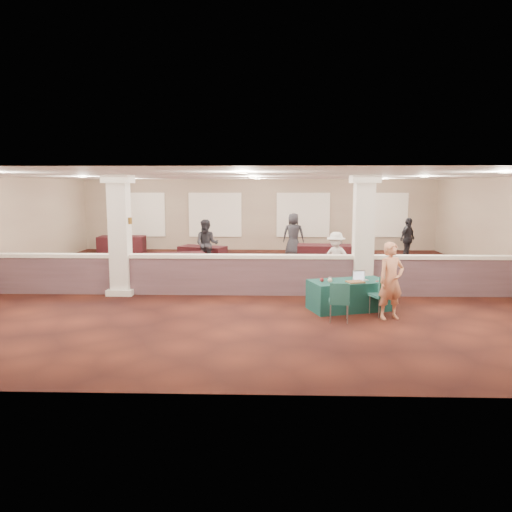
{
  "coord_description": "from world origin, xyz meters",
  "views": [
    {
      "loc": [
        0.57,
        -14.71,
        2.95
      ],
      "look_at": [
        0.17,
        -2.0,
        1.13
      ],
      "focal_mm": 35.0,
      "sensor_mm": 36.0,
      "label": 1
    }
  ],
  "objects_px": {
    "conf_chair_side": "(339,298)",
    "attendee_a": "(207,244)",
    "far_table_back_center": "(203,255)",
    "near_table": "(348,295)",
    "far_table_back_right": "(324,256)",
    "attendee_b": "(336,258)",
    "conf_chair_main": "(384,292)",
    "far_table_front_right": "(395,271)",
    "far_table_front_center": "(206,271)",
    "attendee_d": "(293,235)",
    "far_table_front_left": "(174,266)",
    "attendee_c": "(408,239)",
    "far_table_back_left": "(122,245)",
    "woman": "(391,281)"
  },
  "relations": [
    {
      "from": "far_table_front_center",
      "to": "attendee_b",
      "type": "xyz_separation_m",
      "value": [
        3.95,
        -0.07,
        0.44
      ]
    },
    {
      "from": "far_table_front_left",
      "to": "attendee_a",
      "type": "height_order",
      "value": "attendee_a"
    },
    {
      "from": "near_table",
      "to": "far_table_front_right",
      "type": "height_order",
      "value": "far_table_front_right"
    },
    {
      "from": "far_table_front_center",
      "to": "attendee_c",
      "type": "bearing_deg",
      "value": 32.29
    },
    {
      "from": "far_table_front_left",
      "to": "far_table_back_center",
      "type": "height_order",
      "value": "far_table_front_left"
    },
    {
      "from": "conf_chair_main",
      "to": "far_table_front_center",
      "type": "bearing_deg",
      "value": 118.4
    },
    {
      "from": "far_table_front_center",
      "to": "conf_chair_main",
      "type": "bearing_deg",
      "value": -40.62
    },
    {
      "from": "conf_chair_main",
      "to": "attendee_c",
      "type": "relative_size",
      "value": 0.56
    },
    {
      "from": "far_table_front_left",
      "to": "attendee_b",
      "type": "height_order",
      "value": "attendee_b"
    },
    {
      "from": "attendee_c",
      "to": "attendee_d",
      "type": "height_order",
      "value": "attendee_d"
    },
    {
      "from": "conf_chair_side",
      "to": "attendee_a",
      "type": "relative_size",
      "value": 0.5
    },
    {
      "from": "far_table_front_left",
      "to": "conf_chair_main",
      "type": "bearing_deg",
      "value": -37.97
    },
    {
      "from": "far_table_back_center",
      "to": "attendee_c",
      "type": "bearing_deg",
      "value": 9.31
    },
    {
      "from": "near_table",
      "to": "attendee_d",
      "type": "height_order",
      "value": "attendee_d"
    },
    {
      "from": "conf_chair_side",
      "to": "far_table_back_right",
      "type": "height_order",
      "value": "conf_chair_side"
    },
    {
      "from": "far_table_front_right",
      "to": "attendee_d",
      "type": "relative_size",
      "value": 0.98
    },
    {
      "from": "far_table_front_left",
      "to": "attendee_c",
      "type": "relative_size",
      "value": 1.17
    },
    {
      "from": "far_table_front_right",
      "to": "far_table_back_center",
      "type": "height_order",
      "value": "far_table_front_right"
    },
    {
      "from": "far_table_back_left",
      "to": "near_table",
      "type": "bearing_deg",
      "value": -48.49
    },
    {
      "from": "near_table",
      "to": "attendee_c",
      "type": "height_order",
      "value": "attendee_c"
    },
    {
      "from": "far_table_front_left",
      "to": "far_table_back_center",
      "type": "distance_m",
      "value": 2.92
    },
    {
      "from": "conf_chair_main",
      "to": "woman",
      "type": "distance_m",
      "value": 0.39
    },
    {
      "from": "attendee_d",
      "to": "far_table_front_center",
      "type": "bearing_deg",
      "value": 67.86
    },
    {
      "from": "near_table",
      "to": "attendee_d",
      "type": "xyz_separation_m",
      "value": [
        -0.93,
        8.91,
        0.55
      ]
    },
    {
      "from": "far_table_front_left",
      "to": "attendee_a",
      "type": "xyz_separation_m",
      "value": [
        0.78,
        1.99,
        0.47
      ]
    },
    {
      "from": "far_table_front_center",
      "to": "far_table_back_left",
      "type": "xyz_separation_m",
      "value": [
        -4.39,
        5.96,
        0.06
      ]
    },
    {
      "from": "near_table",
      "to": "woman",
      "type": "bearing_deg",
      "value": -62.94
    },
    {
      "from": "attendee_c",
      "to": "attendee_b",
      "type": "bearing_deg",
      "value": -172.01
    },
    {
      "from": "far_table_back_center",
      "to": "near_table",
      "type": "bearing_deg",
      "value": -56.65
    },
    {
      "from": "conf_chair_main",
      "to": "far_table_front_right",
      "type": "height_order",
      "value": "conf_chair_main"
    },
    {
      "from": "conf_chair_side",
      "to": "far_table_back_right",
      "type": "distance_m",
      "value": 7.53
    },
    {
      "from": "far_table_front_left",
      "to": "far_table_front_right",
      "type": "distance_m",
      "value": 6.85
    },
    {
      "from": "near_table",
      "to": "far_table_front_center",
      "type": "distance_m",
      "value": 5.1
    },
    {
      "from": "woman",
      "to": "attendee_a",
      "type": "distance_m",
      "value": 8.24
    },
    {
      "from": "far_table_back_right",
      "to": "attendee_b",
      "type": "distance_m",
      "value": 3.17
    },
    {
      "from": "far_table_front_center",
      "to": "attendee_a",
      "type": "bearing_deg",
      "value": 96.47
    },
    {
      "from": "attendee_b",
      "to": "far_table_front_center",
      "type": "bearing_deg",
      "value": -152.17
    },
    {
      "from": "far_table_back_left",
      "to": "far_table_back_center",
      "type": "distance_m",
      "value": 4.63
    },
    {
      "from": "conf_chair_main",
      "to": "far_table_front_right",
      "type": "xyz_separation_m",
      "value": [
        1.21,
        3.91,
        -0.19
      ]
    },
    {
      "from": "woman",
      "to": "far_table_back_center",
      "type": "bearing_deg",
      "value": 103.4
    },
    {
      "from": "conf_chair_side",
      "to": "far_table_back_right",
      "type": "relative_size",
      "value": 0.45
    },
    {
      "from": "attendee_a",
      "to": "attendee_b",
      "type": "distance_m",
      "value": 4.93
    },
    {
      "from": "attendee_a",
      "to": "far_table_front_right",
      "type": "bearing_deg",
      "value": -20.48
    },
    {
      "from": "near_table",
      "to": "far_table_back_center",
      "type": "relative_size",
      "value": 1.08
    },
    {
      "from": "conf_chair_side",
      "to": "attendee_a",
      "type": "xyz_separation_m",
      "value": [
        -3.76,
        6.9,
        0.35
      ]
    },
    {
      "from": "conf_chair_main",
      "to": "conf_chair_side",
      "type": "height_order",
      "value": "conf_chair_main"
    },
    {
      "from": "far_table_front_left",
      "to": "attendee_c",
      "type": "height_order",
      "value": "attendee_c"
    },
    {
      "from": "far_table_front_center",
      "to": "attendee_d",
      "type": "bearing_deg",
      "value": 62.31
    },
    {
      "from": "conf_chair_main",
      "to": "far_table_back_right",
      "type": "height_order",
      "value": "conf_chair_main"
    },
    {
      "from": "far_table_front_left",
      "to": "attendee_c",
      "type": "bearing_deg",
      "value": 26.39
    }
  ]
}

